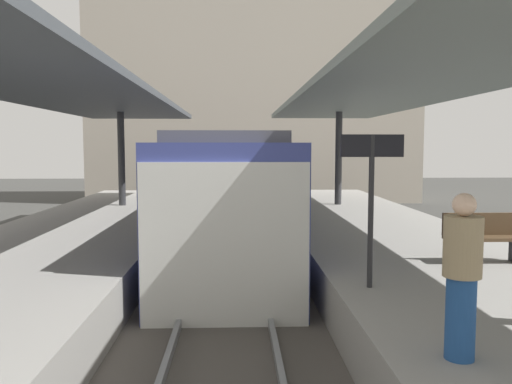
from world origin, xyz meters
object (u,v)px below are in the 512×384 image
(passenger_near_bench, at_px, (462,274))
(commuter_train, at_px, (230,191))
(platform_sign, at_px, (372,176))
(platform_bench, at_px, (484,236))

(passenger_near_bench, bearing_deg, commuter_train, 102.49)
(passenger_near_bench, bearing_deg, platform_sign, 94.59)
(commuter_train, height_order, passenger_near_bench, commuter_train)
(platform_sign, relative_size, passenger_near_bench, 1.38)
(commuter_train, relative_size, platform_bench, 10.40)
(platform_sign, height_order, passenger_near_bench, platform_sign)
(platform_bench, relative_size, platform_sign, 0.63)
(commuter_train, relative_size, passenger_near_bench, 9.08)
(platform_bench, xyz_separation_m, platform_sign, (-2.45, -1.60, 1.16))
(commuter_train, bearing_deg, platform_bench, -54.12)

